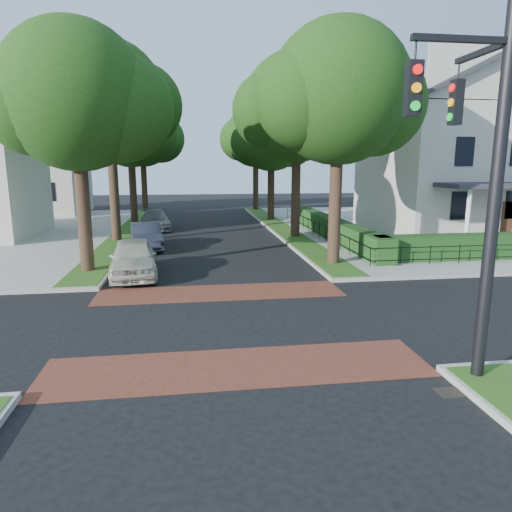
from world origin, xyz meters
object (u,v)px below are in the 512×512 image
Objects in this scene: parked_car_front at (133,258)px; parked_car_rear at (155,220)px; parked_car_middle at (146,236)px; traffic_signal at (483,162)px.

parked_car_rear is (-0.12, 14.15, -0.10)m from parked_car_front.
parked_car_middle reaches higher than parked_car_rear.
parked_car_front is at bearing -98.63° from parked_car_middle.
traffic_signal reaches higher than parked_car_front.
parked_car_front is 6.33m from parked_car_middle.
parked_car_middle is at bearing 84.21° from parked_car_front.
traffic_signal is 1.72× the size of parked_car_front.
traffic_signal reaches higher than parked_car_rear.
traffic_signal reaches higher than parked_car_middle.
traffic_signal is 19.39m from parked_car_middle.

